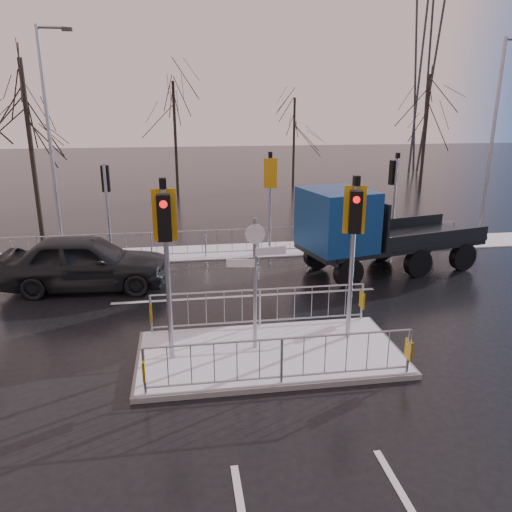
{
  "coord_description": "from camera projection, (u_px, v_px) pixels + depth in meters",
  "views": [
    {
      "loc": [
        -1.86,
        -10.14,
        5.56
      ],
      "look_at": [
        0.0,
        2.04,
        1.8
      ],
      "focal_mm": 35.0,
      "sensor_mm": 36.0,
      "label": 1
    }
  ],
  "objects": [
    {
      "name": "pylon_wires",
      "position": [
        414.0,
        31.0,
        39.07
      ],
      "size": [
        70.0,
        2.38,
        19.97
      ],
      "color": "#2D3033",
      "rests_on": "ground"
    },
    {
      "name": "flatbed_truck",
      "position": [
        360.0,
        229.0,
        16.59
      ],
      "size": [
        6.72,
        3.73,
        2.95
      ],
      "color": "black",
      "rests_on": "ground"
    },
    {
      "name": "ground",
      "position": [
        269.0,
        356.0,
        11.48
      ],
      "size": [
        120.0,
        120.0,
        0.0
      ],
      "primitive_type": "plane",
      "color": "black",
      "rests_on": "ground"
    },
    {
      "name": "street_lamp_left",
      "position": [
        51.0,
        135.0,
        18.22
      ],
      "size": [
        1.25,
        0.18,
        8.2
      ],
      "color": "#9399A1",
      "rests_on": "ground"
    },
    {
      "name": "lane_markings",
      "position": [
        272.0,
        363.0,
        11.16
      ],
      "size": [
        8.0,
        11.38,
        0.01
      ],
      "color": "silver",
      "rests_on": "ground"
    },
    {
      "name": "tree_far_a",
      "position": [
        174.0,
        117.0,
        30.58
      ],
      "size": [
        3.75,
        3.75,
        7.08
      ],
      "color": "black",
      "rests_on": "ground"
    },
    {
      "name": "street_lamp_right",
      "position": [
        494.0,
        135.0,
        19.77
      ],
      "size": [
        1.25,
        0.18,
        8.0
      ],
      "color": "#9399A1",
      "rests_on": "ground"
    },
    {
      "name": "snow_verge",
      "position": [
        231.0,
        251.0,
        19.6
      ],
      "size": [
        30.0,
        2.0,
        0.04
      ],
      "primitive_type": "cube",
      "color": "white",
      "rests_on": "ground"
    },
    {
      "name": "car_far_lane",
      "position": [
        86.0,
        262.0,
        15.49
      ],
      "size": [
        5.16,
        2.34,
        1.72
      ],
      "primitive_type": "imported",
      "rotation": [
        0.0,
        0.0,
        1.51
      ],
      "color": "black",
      "rests_on": "ground"
    },
    {
      "name": "traffic_island",
      "position": [
        269.0,
        341.0,
        11.37
      ],
      "size": [
        6.0,
        3.04,
        4.15
      ],
      "color": "slate",
      "rests_on": "ground"
    },
    {
      "name": "far_kerb_fixtures",
      "position": [
        239.0,
        229.0,
        18.87
      ],
      "size": [
        18.0,
        0.65,
        3.83
      ],
      "color": "#9399A1",
      "rests_on": "ground"
    },
    {
      "name": "tree_far_c",
      "position": [
        427.0,
        111.0,
        31.86
      ],
      "size": [
        4.0,
        4.0,
        7.55
      ],
      "color": "black",
      "rests_on": "ground"
    },
    {
      "name": "tree_near_b",
      "position": [
        27.0,
        115.0,
        20.63
      ],
      "size": [
        4.0,
        4.0,
        7.55
      ],
      "color": "black",
      "rests_on": "ground"
    },
    {
      "name": "tree_far_b",
      "position": [
        294.0,
        125.0,
        33.82
      ],
      "size": [
        3.25,
        3.25,
        6.14
      ],
      "color": "black",
      "rests_on": "ground"
    }
  ]
}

